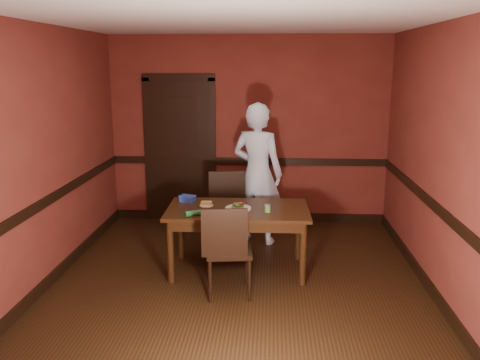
# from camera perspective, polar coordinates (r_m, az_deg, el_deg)

# --- Properties ---
(floor) EXTENTS (4.00, 4.50, 0.01)m
(floor) POSITION_cam_1_polar(r_m,az_deg,el_deg) (5.57, -0.24, -11.41)
(floor) COLOR black
(floor) RESTS_ON ground
(ceiling) EXTENTS (4.00, 4.50, 0.01)m
(ceiling) POSITION_cam_1_polar(r_m,az_deg,el_deg) (5.09, -0.27, 17.50)
(ceiling) COLOR silver
(ceiling) RESTS_ON ground
(wall_back) EXTENTS (4.00, 0.02, 2.70)m
(wall_back) POSITION_cam_1_polar(r_m,az_deg,el_deg) (7.38, 0.96, 5.59)
(wall_back) COLOR maroon
(wall_back) RESTS_ON ground
(wall_front) EXTENTS (4.00, 0.02, 2.70)m
(wall_front) POSITION_cam_1_polar(r_m,az_deg,el_deg) (2.98, -3.24, -5.59)
(wall_front) COLOR maroon
(wall_front) RESTS_ON ground
(wall_left) EXTENTS (0.02, 4.50, 2.70)m
(wall_left) POSITION_cam_1_polar(r_m,az_deg,el_deg) (5.66, -20.92, 2.46)
(wall_left) COLOR maroon
(wall_left) RESTS_ON ground
(wall_right) EXTENTS (0.02, 4.50, 2.70)m
(wall_right) POSITION_cam_1_polar(r_m,az_deg,el_deg) (5.40, 21.43, 1.96)
(wall_right) COLOR maroon
(wall_right) RESTS_ON ground
(dado_back) EXTENTS (4.00, 0.03, 0.10)m
(dado_back) POSITION_cam_1_polar(r_m,az_deg,el_deg) (7.43, 0.94, 2.13)
(dado_back) COLOR black
(dado_back) RESTS_ON ground
(dado_left) EXTENTS (0.03, 4.50, 0.10)m
(dado_left) POSITION_cam_1_polar(r_m,az_deg,el_deg) (5.74, -20.43, -1.95)
(dado_left) COLOR black
(dado_left) RESTS_ON ground
(dado_right) EXTENTS (0.03, 4.50, 0.10)m
(dado_right) POSITION_cam_1_polar(r_m,az_deg,el_deg) (5.50, 20.90, -2.64)
(dado_right) COLOR black
(dado_right) RESTS_ON ground
(baseboard_back) EXTENTS (4.00, 0.03, 0.12)m
(baseboard_back) POSITION_cam_1_polar(r_m,az_deg,el_deg) (7.64, 0.92, -4.07)
(baseboard_back) COLOR black
(baseboard_back) RESTS_ON ground
(baseboard_left) EXTENTS (0.03, 4.50, 0.12)m
(baseboard_left) POSITION_cam_1_polar(r_m,az_deg,el_deg) (6.00, -19.79, -9.73)
(baseboard_left) COLOR black
(baseboard_left) RESTS_ON ground
(baseboard_right) EXTENTS (0.03, 4.50, 0.12)m
(baseboard_right) POSITION_cam_1_polar(r_m,az_deg,el_deg) (5.77, 20.21, -10.71)
(baseboard_right) COLOR black
(baseboard_right) RESTS_ON ground
(door) EXTENTS (1.05, 0.07, 2.20)m
(door) POSITION_cam_1_polar(r_m,az_deg,el_deg) (7.50, -6.74, 3.62)
(door) COLOR black
(door) RESTS_ON ground
(dining_table) EXTENTS (1.58, 0.92, 0.73)m
(dining_table) POSITION_cam_1_polar(r_m,az_deg,el_deg) (5.74, -0.24, -6.70)
(dining_table) COLOR black
(dining_table) RESTS_ON floor
(chair_far) EXTENTS (0.52, 0.52, 0.98)m
(chair_far) POSITION_cam_1_polar(r_m,az_deg,el_deg) (6.25, -1.88, -3.82)
(chair_far) COLOR black
(chair_far) RESTS_ON floor
(chair_near) EXTENTS (0.50, 0.50, 0.96)m
(chair_near) POSITION_cam_1_polar(r_m,az_deg,el_deg) (5.15, -1.24, -7.75)
(chair_near) COLOR black
(chair_near) RESTS_ON floor
(person) EXTENTS (0.78, 0.64, 1.83)m
(person) POSITION_cam_1_polar(r_m,az_deg,el_deg) (6.53, 1.97, 0.73)
(person) COLOR silver
(person) RESTS_ON floor
(sandwich_plate) EXTENTS (0.29, 0.29, 0.07)m
(sandwich_plate) POSITION_cam_1_polar(r_m,az_deg,el_deg) (5.58, -0.22, -3.10)
(sandwich_plate) COLOR silver
(sandwich_plate) RESTS_ON dining_table
(sauce_jar) EXTENTS (0.07, 0.07, 0.08)m
(sauce_jar) POSITION_cam_1_polar(r_m,az_deg,el_deg) (5.49, 3.13, -3.18)
(sauce_jar) COLOR #5E9544
(sauce_jar) RESTS_ON dining_table
(cheese_saucer) EXTENTS (0.16, 0.16, 0.05)m
(cheese_saucer) POSITION_cam_1_polar(r_m,az_deg,el_deg) (5.73, -3.80, -2.71)
(cheese_saucer) COLOR silver
(cheese_saucer) RESTS_ON dining_table
(food_tub) EXTENTS (0.20, 0.17, 0.07)m
(food_tub) POSITION_cam_1_polar(r_m,az_deg,el_deg) (5.91, -5.91, -2.08)
(food_tub) COLOR blue
(food_tub) RESTS_ON dining_table
(wrapped_veg) EXTENTS (0.23, 0.17, 0.06)m
(wrapped_veg) POSITION_cam_1_polar(r_m,az_deg,el_deg) (5.36, -5.04, -3.70)
(wrapped_veg) COLOR #195225
(wrapped_veg) RESTS_ON dining_table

